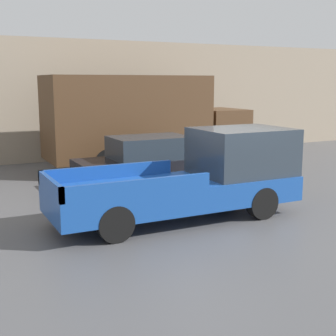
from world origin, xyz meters
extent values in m
plane|color=#4C4C4F|center=(0.00, 0.00, 0.00)|extent=(60.00, 60.00, 0.00)
cube|color=gray|center=(0.00, 9.44, 2.40)|extent=(28.00, 0.15, 4.80)
cube|color=#194799|center=(-1.21, 0.10, 0.62)|extent=(5.79, 1.92, 0.57)
cube|color=#28333D|center=(0.59, 0.10, 1.47)|extent=(2.20, 1.81, 1.11)
cube|color=#194799|center=(-2.51, 1.01, 1.07)|extent=(3.18, 0.10, 0.32)
cube|color=#194799|center=(-2.51, -0.82, 1.07)|extent=(3.18, 0.10, 0.32)
cube|color=#194799|center=(-4.05, 0.10, 1.07)|extent=(0.10, 1.92, 0.32)
cylinder|color=black|center=(0.59, 0.94, 0.38)|extent=(0.75, 0.26, 0.75)
cylinder|color=black|center=(0.59, -0.75, 0.38)|extent=(0.75, 0.26, 0.75)
cylinder|color=black|center=(-3.00, 0.94, 0.38)|extent=(0.75, 0.26, 0.75)
cylinder|color=black|center=(-3.00, -0.75, 0.38)|extent=(0.75, 0.26, 0.75)
cube|color=black|center=(-0.41, 3.59, 0.58)|extent=(4.21, 1.80, 0.56)
cube|color=#28333D|center=(-0.29, 3.59, 1.19)|extent=(2.31, 1.59, 0.65)
cylinder|color=black|center=(0.89, 4.39, 0.36)|extent=(0.72, 0.22, 0.72)
cylinder|color=black|center=(0.89, 2.79, 0.36)|extent=(0.72, 0.22, 0.72)
cylinder|color=black|center=(-1.72, 4.39, 0.36)|extent=(0.72, 0.22, 0.72)
cylinder|color=black|center=(-1.72, 2.79, 0.36)|extent=(0.72, 0.22, 0.72)
cube|color=#4C331E|center=(4.10, 6.62, 1.26)|extent=(1.68, 2.26, 1.62)
cube|color=#4C331E|center=(0.21, 6.62, 1.90)|extent=(5.79, 2.38, 2.90)
cylinder|color=black|center=(3.79, 7.67, 0.47)|extent=(0.94, 0.30, 0.94)
cylinder|color=black|center=(3.79, 5.56, 0.47)|extent=(0.94, 0.30, 0.94)
cylinder|color=black|center=(-0.97, 7.67, 0.47)|extent=(0.94, 0.30, 0.94)
cylinder|color=black|center=(-0.97, 5.56, 0.47)|extent=(0.94, 0.30, 0.94)
camera|label=1|loc=(-6.03, -9.13, 3.12)|focal=50.00mm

